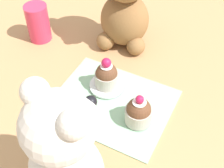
{
  "coord_description": "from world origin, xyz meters",
  "views": [
    {
      "loc": [
        -0.18,
        0.35,
        0.47
      ],
      "look_at": [
        0.0,
        0.0,
        0.06
      ],
      "focal_mm": 50.0,
      "sensor_mm": 36.0,
      "label": 1
    }
  ],
  "objects_px": {
    "cupcake_near_cream_bear": "(138,112)",
    "saucer_plate": "(107,85)",
    "juice_glass": "(38,23)",
    "teddy_bear_cream": "(66,154)",
    "teddy_bear_tan": "(125,2)",
    "cupcake_near_tan_bear": "(107,76)"
  },
  "relations": [
    {
      "from": "teddy_bear_tan",
      "to": "juice_glass",
      "type": "xyz_separation_m",
      "value": [
        0.19,
        0.08,
        -0.07
      ]
    },
    {
      "from": "teddy_bear_cream",
      "to": "cupcake_near_tan_bear",
      "type": "relative_size",
      "value": 3.23
    },
    {
      "from": "teddy_bear_tan",
      "to": "juice_glass",
      "type": "relative_size",
      "value": 2.53
    },
    {
      "from": "teddy_bear_tan",
      "to": "cupcake_near_cream_bear",
      "type": "bearing_deg",
      "value": -69.83
    },
    {
      "from": "teddy_bear_cream",
      "to": "saucer_plate",
      "type": "height_order",
      "value": "teddy_bear_cream"
    },
    {
      "from": "cupcake_near_cream_bear",
      "to": "saucer_plate",
      "type": "xyz_separation_m",
      "value": [
        0.09,
        -0.05,
        -0.02
      ]
    },
    {
      "from": "teddy_bear_cream",
      "to": "teddy_bear_tan",
      "type": "distance_m",
      "value": 0.38
    },
    {
      "from": "cupcake_near_cream_bear",
      "to": "saucer_plate",
      "type": "relative_size",
      "value": 0.94
    },
    {
      "from": "cupcake_near_cream_bear",
      "to": "juice_glass",
      "type": "bearing_deg",
      "value": -21.79
    },
    {
      "from": "teddy_bear_tan",
      "to": "juice_glass",
      "type": "distance_m",
      "value": 0.21
    },
    {
      "from": "teddy_bear_cream",
      "to": "juice_glass",
      "type": "height_order",
      "value": "teddy_bear_cream"
    },
    {
      "from": "teddy_bear_cream",
      "to": "juice_glass",
      "type": "relative_size",
      "value": 2.5
    },
    {
      "from": "cupcake_near_cream_bear",
      "to": "saucer_plate",
      "type": "distance_m",
      "value": 0.11
    },
    {
      "from": "teddy_bear_tan",
      "to": "saucer_plate",
      "type": "xyz_separation_m",
      "value": [
        -0.03,
        0.15,
        -0.1
      ]
    },
    {
      "from": "juice_glass",
      "to": "cupcake_near_tan_bear",
      "type": "bearing_deg",
      "value": 161.31
    },
    {
      "from": "cupcake_near_tan_bear",
      "to": "juice_glass",
      "type": "relative_size",
      "value": 0.78
    },
    {
      "from": "cupcake_near_tan_bear",
      "to": "teddy_bear_tan",
      "type": "bearing_deg",
      "value": -77.18
    },
    {
      "from": "cupcake_near_tan_bear",
      "to": "juice_glass",
      "type": "height_order",
      "value": "juice_glass"
    },
    {
      "from": "juice_glass",
      "to": "cupcake_near_cream_bear",
      "type": "bearing_deg",
      "value": 158.21
    },
    {
      "from": "cupcake_near_cream_bear",
      "to": "teddy_bear_tan",
      "type": "bearing_deg",
      "value": -57.91
    },
    {
      "from": "cupcake_near_cream_bear",
      "to": "juice_glass",
      "type": "distance_m",
      "value": 0.34
    },
    {
      "from": "teddy_bear_cream",
      "to": "saucer_plate",
      "type": "relative_size",
      "value": 3.19
    }
  ]
}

